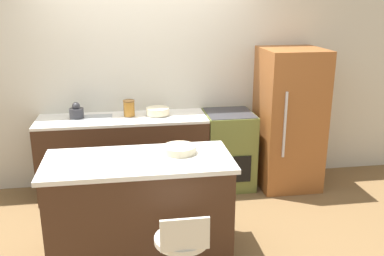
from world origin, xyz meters
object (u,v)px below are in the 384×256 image
at_px(kettle, 76,112).
at_px(mixing_bowl, 158,111).
at_px(refrigerator, 289,119).
at_px(oven_range, 229,149).

xyz_separation_m(kettle, mixing_bowl, (0.91, 0.00, -0.03)).
relative_size(refrigerator, mixing_bowl, 6.27).
distance_m(oven_range, refrigerator, 0.81).
height_order(oven_range, kettle, kettle).
height_order(kettle, mixing_bowl, kettle).
distance_m(refrigerator, kettle, 2.48).
bearing_deg(mixing_bowl, oven_range, -2.96).
bearing_deg(refrigerator, mixing_bowl, 176.01).
xyz_separation_m(oven_range, refrigerator, (0.71, -0.06, 0.37)).
bearing_deg(oven_range, mixing_bowl, 177.04).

